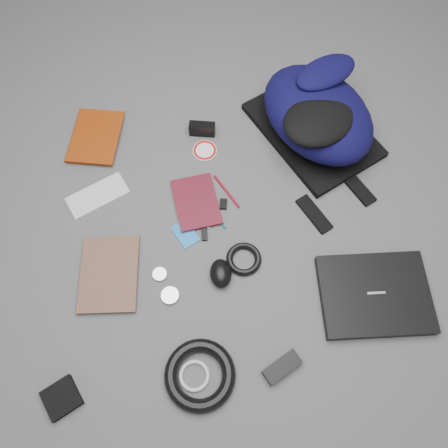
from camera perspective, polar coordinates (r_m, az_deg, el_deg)
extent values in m
plane|color=#4F4F51|center=(1.45, 0.00, -0.33)|extent=(4.00, 4.00, 0.00)
cube|color=black|center=(1.43, 19.07, -8.69)|extent=(0.36, 0.30, 0.03)
imported|color=maroon|center=(1.71, -19.22, 10.91)|extent=(0.23, 0.27, 0.03)
imported|color=#C06C0D|center=(1.45, -18.27, -6.36)|extent=(0.22, 0.27, 0.02)
cube|color=silver|center=(1.56, -16.19, 3.64)|extent=(0.22, 0.16, 0.00)
cube|color=#450D16|center=(1.48, -3.66, 2.85)|extent=(0.15, 0.20, 0.02)
cube|color=black|center=(1.62, -2.87, 12.29)|extent=(0.10, 0.06, 0.05)
cylinder|color=white|center=(1.59, -2.52, 9.57)|extent=(0.11, 0.11, 0.00)
cylinder|color=#0B5D63|center=(1.47, -1.23, 1.61)|extent=(0.05, 0.14, 0.01)
cylinder|color=maroon|center=(1.50, 0.35, 4.28)|extent=(0.07, 0.14, 0.01)
cube|color=blue|center=(1.44, -5.06, -1.27)|extent=(0.09, 0.11, 0.00)
cube|color=black|center=(1.43, -2.58, -1.19)|extent=(0.03, 0.06, 0.01)
cube|color=#BDBDBF|center=(1.45, -2.30, 0.25)|extent=(0.03, 0.05, 0.01)
cube|color=black|center=(1.48, -0.08, 2.62)|extent=(0.03, 0.04, 0.01)
ellipsoid|color=black|center=(1.36, -0.44, -6.47)|extent=(0.08, 0.10, 0.05)
cylinder|color=silver|center=(1.40, -8.39, -6.51)|extent=(0.06, 0.06, 0.01)
cylinder|color=silver|center=(1.37, -7.06, -9.26)|extent=(0.07, 0.07, 0.01)
torus|color=black|center=(1.39, 2.60, -4.59)|extent=(0.13, 0.13, 0.02)
cube|color=black|center=(1.32, 7.58, -18.04)|extent=(0.12, 0.09, 0.03)
torus|color=black|center=(1.31, -3.17, -19.08)|extent=(0.27, 0.27, 0.04)
cube|color=black|center=(1.38, -20.44, -20.53)|extent=(0.12, 0.12, 0.02)
torus|color=silver|center=(1.32, -3.90, -19.16)|extent=(0.12, 0.12, 0.01)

